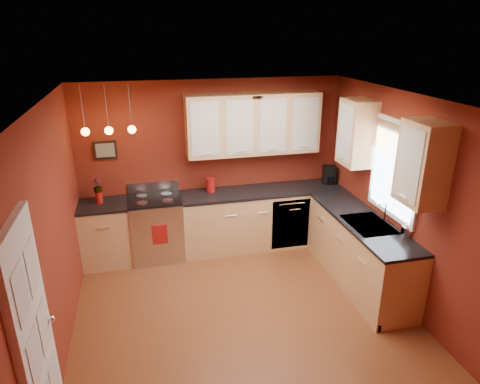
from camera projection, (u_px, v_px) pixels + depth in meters
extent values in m
plane|color=brown|center=(245.00, 319.00, 5.16)|extent=(4.20, 4.20, 0.00)
cube|color=beige|center=(247.00, 102.00, 4.22)|extent=(4.00, 4.20, 0.02)
cube|color=maroon|center=(212.00, 165.00, 6.59)|extent=(4.00, 0.02, 2.60)
cube|color=maroon|center=(325.00, 354.00, 2.79)|extent=(4.00, 0.02, 2.60)
cube|color=maroon|center=(51.00, 241.00, 4.25)|extent=(0.02, 4.20, 2.60)
cube|color=maroon|center=(407.00, 205.00, 5.13)|extent=(0.02, 4.20, 2.60)
cube|color=tan|center=(107.00, 234.00, 6.27)|extent=(0.70, 0.60, 0.90)
cube|color=tan|center=(262.00, 219.00, 6.79)|extent=(2.54, 0.60, 0.90)
cube|color=tan|center=(359.00, 252.00, 5.78)|extent=(0.60, 2.10, 0.90)
cube|color=black|center=(103.00, 205.00, 6.10)|extent=(0.70, 0.62, 0.04)
cube|color=black|center=(263.00, 191.00, 6.62)|extent=(2.54, 0.62, 0.04)
cube|color=black|center=(363.00, 221.00, 5.61)|extent=(0.62, 2.10, 0.04)
cube|color=silver|center=(157.00, 229.00, 6.42)|extent=(0.76, 0.64, 0.92)
cube|color=black|center=(158.00, 236.00, 6.14)|extent=(0.55, 0.02, 0.32)
cylinder|color=silver|center=(157.00, 222.00, 6.05)|extent=(0.60, 0.02, 0.02)
cube|color=black|center=(155.00, 200.00, 6.25)|extent=(0.76, 0.60, 0.03)
cylinder|color=gray|center=(142.00, 203.00, 6.08)|extent=(0.16, 0.16, 0.01)
cylinder|color=gray|center=(168.00, 201.00, 6.16)|extent=(0.16, 0.16, 0.01)
cylinder|color=gray|center=(142.00, 196.00, 6.33)|extent=(0.16, 0.16, 0.01)
cylinder|color=gray|center=(166.00, 194.00, 6.41)|extent=(0.16, 0.16, 0.01)
cube|color=silver|center=(153.00, 187.00, 6.49)|extent=(0.76, 0.04, 0.16)
cube|color=silver|center=(290.00, 224.00, 6.61)|extent=(0.60, 0.02, 0.80)
cube|color=gray|center=(368.00, 226.00, 5.47)|extent=(0.50, 0.70, 0.05)
cube|color=black|center=(362.00, 221.00, 5.63)|extent=(0.42, 0.30, 0.02)
cube|color=black|center=(375.00, 232.00, 5.32)|extent=(0.42, 0.30, 0.02)
cylinder|color=white|center=(385.00, 212.00, 5.46)|extent=(0.02, 0.02, 0.28)
cylinder|color=white|center=(382.00, 203.00, 5.40)|extent=(0.16, 0.02, 0.02)
cube|color=white|center=(395.00, 170.00, 5.27)|extent=(0.04, 1.02, 1.22)
cube|color=white|center=(394.00, 170.00, 5.26)|extent=(0.01, 0.90, 1.10)
cube|color=#927149|center=(397.00, 141.00, 5.13)|extent=(0.02, 0.96, 0.36)
cube|color=white|center=(35.00, 344.00, 3.27)|extent=(0.06, 0.82, 2.05)
cube|color=silver|center=(21.00, 293.00, 2.91)|extent=(0.00, 0.28, 0.40)
cube|color=silver|center=(32.00, 266.00, 3.23)|extent=(0.00, 0.28, 0.40)
cube|color=silver|center=(35.00, 357.00, 3.11)|extent=(0.00, 0.28, 0.40)
cube|color=silver|center=(44.00, 326.00, 3.43)|extent=(0.00, 0.28, 0.40)
cube|color=silver|center=(55.00, 379.00, 3.63)|extent=(0.00, 0.28, 0.40)
sphere|color=white|center=(51.00, 319.00, 3.59)|extent=(0.06, 0.06, 0.06)
cube|color=tan|center=(253.00, 124.00, 6.33)|extent=(2.00, 0.35, 0.90)
cube|color=tan|center=(386.00, 146.00, 5.15)|extent=(0.35, 1.95, 0.90)
cube|color=black|center=(105.00, 150.00, 6.11)|extent=(0.32, 0.03, 0.26)
cylinder|color=gray|center=(82.00, 109.00, 5.53)|extent=(0.01, 0.01, 0.60)
sphere|color=#FFA53F|center=(85.00, 132.00, 5.64)|extent=(0.11, 0.11, 0.11)
cylinder|color=gray|center=(106.00, 108.00, 5.60)|extent=(0.01, 0.01, 0.60)
sphere|color=#FFA53F|center=(109.00, 131.00, 5.71)|extent=(0.11, 0.11, 0.11)
cylinder|color=gray|center=(130.00, 107.00, 5.67)|extent=(0.01, 0.01, 0.60)
sphere|color=#FFA53F|center=(132.00, 129.00, 5.77)|extent=(0.11, 0.11, 0.11)
cylinder|color=#9E1411|center=(211.00, 185.00, 6.51)|extent=(0.14, 0.14, 0.20)
cylinder|color=#9E1411|center=(211.00, 178.00, 6.47)|extent=(0.15, 0.15, 0.02)
cylinder|color=#9E1411|center=(99.00, 197.00, 6.10)|extent=(0.10, 0.10, 0.16)
imported|color=#9E1411|center=(97.00, 186.00, 6.04)|extent=(0.16, 0.16, 0.22)
cube|color=black|center=(329.00, 175.00, 6.85)|extent=(0.24, 0.22, 0.29)
cylinder|color=black|center=(330.00, 180.00, 6.82)|extent=(0.14, 0.14, 0.13)
imported|color=white|center=(406.00, 229.00, 5.10)|extent=(0.10, 0.10, 0.19)
cube|color=#9E1411|center=(160.00, 235.00, 6.11)|extent=(0.22, 0.01, 0.30)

